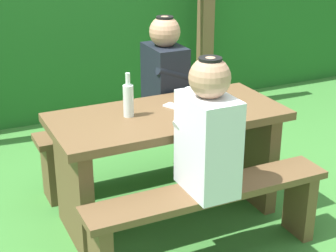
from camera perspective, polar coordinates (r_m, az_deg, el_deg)
ground_plane at (r=3.51m, az=0.00°, el=-9.37°), size 12.00×12.00×0.00m
pergola_post_right at (r=5.09m, az=4.06°, el=12.55°), size 0.12×0.12×1.98m
picnic_table at (r=3.29m, az=0.00°, el=-2.20°), size 1.40×0.64×0.70m
bench_near at (r=2.95m, az=4.37°, el=-8.77°), size 1.40×0.24×0.45m
bench_far at (r=3.79m, az=-3.37°, el=-1.44°), size 1.40×0.24×0.45m
person_white_shirt at (r=2.74m, az=4.23°, el=-0.55°), size 0.25×0.35×0.72m
person_black_coat at (r=3.71m, az=-0.31°, el=5.66°), size 0.25×0.35×0.72m
drinking_glass at (r=3.36m, az=2.43°, el=3.26°), size 0.07×0.07×0.10m
bottle_left at (r=3.33m, az=3.84°, el=3.78°), size 0.06×0.06×0.21m
bottle_right at (r=3.12m, az=-4.21°, el=2.82°), size 0.06×0.06×0.26m
cell_phone at (r=3.29m, az=0.76°, el=2.07°), size 0.13×0.16×0.01m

